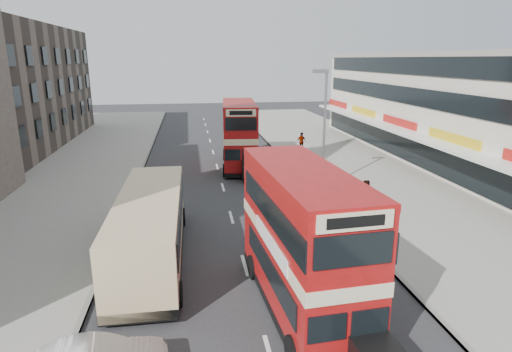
{
  "coord_description": "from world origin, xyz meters",
  "views": [
    {
      "loc": [
        -2.14,
        -9.0,
        8.76
      ],
      "look_at": [
        0.34,
        6.98,
        4.34
      ],
      "focal_mm": 30.16,
      "sensor_mm": 36.0,
      "label": 1
    }
  ],
  "objects_px": {
    "street_lamp": "(324,122)",
    "car_right_a": "(302,190)",
    "bus_main": "(303,241)",
    "coach": "(150,225)",
    "car_right_b": "(282,170)",
    "pedestrian_near": "(365,196)",
    "bus_second": "(239,135)",
    "cyclist": "(272,165)",
    "pedestrian_far": "(301,142)"
  },
  "relations": [
    {
      "from": "street_lamp",
      "to": "car_right_a",
      "type": "relative_size",
      "value": 1.7
    },
    {
      "from": "bus_main",
      "to": "coach",
      "type": "relative_size",
      "value": 0.87
    },
    {
      "from": "bus_main",
      "to": "car_right_b",
      "type": "bearing_deg",
      "value": -104.11
    },
    {
      "from": "car_right_b",
      "to": "pedestrian_near",
      "type": "relative_size",
      "value": 2.08
    },
    {
      "from": "street_lamp",
      "to": "bus_second",
      "type": "bearing_deg",
      "value": 121.29
    },
    {
      "from": "bus_main",
      "to": "coach",
      "type": "xyz_separation_m",
      "value": [
        -5.62,
        4.84,
        -1.0
      ]
    },
    {
      "from": "street_lamp",
      "to": "cyclist",
      "type": "xyz_separation_m",
      "value": [
        -2.53,
        4.62,
        -3.99
      ]
    },
    {
      "from": "coach",
      "to": "street_lamp",
      "type": "bearing_deg",
      "value": 40.11
    },
    {
      "from": "car_right_a",
      "to": "pedestrian_far",
      "type": "distance_m",
      "value": 14.69
    },
    {
      "from": "coach",
      "to": "cyclist",
      "type": "xyz_separation_m",
      "value": [
        8.03,
        13.37,
        -0.85
      ]
    },
    {
      "from": "car_right_b",
      "to": "cyclist",
      "type": "bearing_deg",
      "value": -124.74
    },
    {
      "from": "bus_main",
      "to": "car_right_a",
      "type": "height_order",
      "value": "bus_main"
    },
    {
      "from": "bus_main",
      "to": "cyclist",
      "type": "xyz_separation_m",
      "value": [
        2.41,
        18.21,
        -1.85
      ]
    },
    {
      "from": "bus_second",
      "to": "bus_main",
      "type": "bearing_deg",
      "value": 93.95
    },
    {
      "from": "car_right_b",
      "to": "cyclist",
      "type": "distance_m",
      "value": 0.95
    },
    {
      "from": "bus_second",
      "to": "street_lamp",
      "type": "bearing_deg",
      "value": 126.01
    },
    {
      "from": "car_right_a",
      "to": "cyclist",
      "type": "relative_size",
      "value": 2.15
    },
    {
      "from": "pedestrian_near",
      "to": "cyclist",
      "type": "distance_m",
      "value": 10.02
    },
    {
      "from": "car_right_a",
      "to": "pedestrian_far",
      "type": "xyz_separation_m",
      "value": [
        3.68,
        14.22,
        0.36
      ]
    },
    {
      "from": "car_right_b",
      "to": "pedestrian_far",
      "type": "height_order",
      "value": "pedestrian_far"
    },
    {
      "from": "street_lamp",
      "to": "pedestrian_far",
      "type": "height_order",
      "value": "street_lamp"
    },
    {
      "from": "pedestrian_near",
      "to": "pedestrian_far",
      "type": "relative_size",
      "value": 1.07
    },
    {
      "from": "street_lamp",
      "to": "cyclist",
      "type": "relative_size",
      "value": 3.64
    },
    {
      "from": "street_lamp",
      "to": "bus_second",
      "type": "distance_m",
      "value": 9.2
    },
    {
      "from": "pedestrian_near",
      "to": "pedestrian_far",
      "type": "height_order",
      "value": "pedestrian_near"
    },
    {
      "from": "bus_second",
      "to": "cyclist",
      "type": "distance_m",
      "value": 4.19
    },
    {
      "from": "car_right_a",
      "to": "pedestrian_near",
      "type": "bearing_deg",
      "value": 50.98
    },
    {
      "from": "bus_second",
      "to": "car_right_a",
      "type": "relative_size",
      "value": 2.01
    },
    {
      "from": "bus_main",
      "to": "bus_second",
      "type": "bearing_deg",
      "value": -94.83
    },
    {
      "from": "pedestrian_far",
      "to": "cyclist",
      "type": "bearing_deg",
      "value": -138.51
    },
    {
      "from": "bus_second",
      "to": "coach",
      "type": "bearing_deg",
      "value": 74.94
    },
    {
      "from": "pedestrian_far",
      "to": "cyclist",
      "type": "xyz_separation_m",
      "value": [
        -4.41,
        -7.88,
        -0.26
      ]
    },
    {
      "from": "car_right_a",
      "to": "cyclist",
      "type": "height_order",
      "value": "cyclist"
    },
    {
      "from": "street_lamp",
      "to": "pedestrian_near",
      "type": "relative_size",
      "value": 4.18
    },
    {
      "from": "pedestrian_far",
      "to": "coach",
      "type": "bearing_deg",
      "value": -139.6
    },
    {
      "from": "street_lamp",
      "to": "coach",
      "type": "relative_size",
      "value": 0.77
    },
    {
      "from": "bus_main",
      "to": "car_right_b",
      "type": "distance_m",
      "value": 18.02
    },
    {
      "from": "car_right_a",
      "to": "pedestrian_near",
      "type": "height_order",
      "value": "pedestrian_near"
    },
    {
      "from": "coach",
      "to": "bus_main",
      "type": "bearing_deg",
      "value": -40.29
    },
    {
      "from": "street_lamp",
      "to": "cyclist",
      "type": "height_order",
      "value": "street_lamp"
    },
    {
      "from": "bus_main",
      "to": "pedestrian_far",
      "type": "relative_size",
      "value": 5.06
    },
    {
      "from": "car_right_a",
      "to": "cyclist",
      "type": "xyz_separation_m",
      "value": [
        -0.73,
        6.33,
        0.1
      ]
    },
    {
      "from": "bus_second",
      "to": "pedestrian_far",
      "type": "height_order",
      "value": "bus_second"
    },
    {
      "from": "pedestrian_near",
      "to": "pedestrian_far",
      "type": "distance_m",
      "value": 17.21
    },
    {
      "from": "bus_main",
      "to": "pedestrian_far",
      "type": "xyz_separation_m",
      "value": [
        6.82,
        26.1,
        -1.59
      ]
    },
    {
      "from": "bus_main",
      "to": "bus_second",
      "type": "height_order",
      "value": "bus_second"
    },
    {
      "from": "street_lamp",
      "to": "pedestrian_near",
      "type": "xyz_separation_m",
      "value": [
        1.15,
        -4.7,
        -3.66
      ]
    },
    {
      "from": "street_lamp",
      "to": "coach",
      "type": "distance_m",
      "value": 14.07
    },
    {
      "from": "bus_main",
      "to": "car_right_b",
      "type": "relative_size",
      "value": 2.27
    },
    {
      "from": "bus_second",
      "to": "car_right_b",
      "type": "height_order",
      "value": "bus_second"
    }
  ]
}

